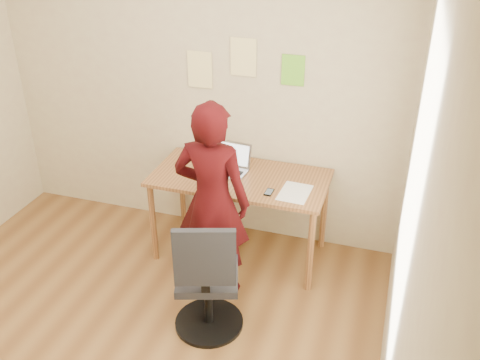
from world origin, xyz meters
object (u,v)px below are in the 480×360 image
(laptop, at_px, (230,165))
(person, at_px, (212,202))
(phone, at_px, (269,192))
(office_chair, at_px, (207,285))
(desk, at_px, (240,186))

(laptop, xyz_separation_m, person, (0.05, -0.56, -0.02))
(phone, xyz_separation_m, person, (-0.34, -0.31, 0.03))
(phone, height_order, person, person)
(phone, bearing_deg, laptop, 149.65)
(laptop, relative_size, office_chair, 0.34)
(laptop, distance_m, person, 0.56)
(desk, height_order, person, person)
(laptop, height_order, office_chair, laptop)
(phone, bearing_deg, person, -135.73)
(desk, relative_size, laptop, 4.37)
(office_chair, distance_m, person, 0.60)
(phone, relative_size, office_chair, 0.12)
(laptop, relative_size, phone, 2.88)
(laptop, bearing_deg, desk, -26.60)
(desk, xyz_separation_m, laptop, (-0.11, 0.07, 0.14))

